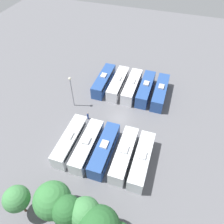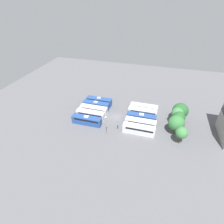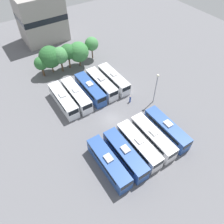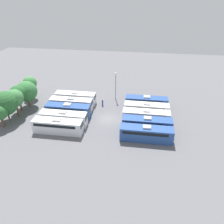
{
  "view_description": "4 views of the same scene",
  "coord_description": "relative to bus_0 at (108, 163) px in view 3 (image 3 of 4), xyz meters",
  "views": [
    {
      "loc": [
        -8.01,
        29.95,
        34.2
      ],
      "look_at": [
        1.78,
        -0.02,
        1.48
      ],
      "focal_mm": 35.0,
      "sensor_mm": 36.0,
      "label": 1
    },
    {
      "loc": [
        52.22,
        13.09,
        39.55
      ],
      "look_at": [
        1.04,
        -1.49,
        2.73
      ],
      "focal_mm": 28.0,
      "sensor_mm": 36.0,
      "label": 2
    },
    {
      "loc": [
        -16.81,
        -25.77,
        35.11
      ],
      "look_at": [
        -0.01,
        -0.18,
        2.37
      ],
      "focal_mm": 35.0,
      "sensor_mm": 36.0,
      "label": 3
    },
    {
      "loc": [
        -43.22,
        -7.52,
        27.78
      ],
      "look_at": [
        -0.21,
        -1.37,
        2.2
      ],
      "focal_mm": 35.0,
      "sensor_mm": 36.0,
      "label": 4
    }
  ],
  "objects": [
    {
      "name": "tree_2",
      "position": [
        5.21,
        30.69,
        3.15
      ],
      "size": [
        4.18,
        4.18,
        6.91
      ],
      "color": "brown",
      "rests_on": "ground_plane"
    },
    {
      "name": "light_pole",
      "position": [
        17.67,
        8.54,
        3.61
      ],
      "size": [
        0.6,
        0.6,
        7.75
      ],
      "color": "gray",
      "rests_on": "ground_plane"
    },
    {
      "name": "depot_building",
      "position": [
        7.92,
        49.46,
        5.21
      ],
      "size": [
        13.0,
        9.81,
        13.58
      ],
      "color": "gray",
      "rests_on": "ground_plane"
    },
    {
      "name": "bus_2",
      "position": [
        6.64,
        0.09,
        0.0
      ],
      "size": [
        2.62,
        10.69,
        3.37
      ],
      "color": "silver",
      "rests_on": "ground_plane"
    },
    {
      "name": "tree_4",
      "position": [
        10.23,
        30.36,
        2.61
      ],
      "size": [
        5.27,
        5.27,
        6.9
      ],
      "color": "brown",
      "rests_on": "ground_plane"
    },
    {
      "name": "bus_3",
      "position": [
        10.02,
        0.07,
        0.0
      ],
      "size": [
        2.62,
        10.69,
        3.37
      ],
      "color": "silver",
      "rests_on": "ground_plane"
    },
    {
      "name": "bus_0",
      "position": [
        0.0,
        0.0,
        0.0
      ],
      "size": [
        2.62,
        10.69,
        3.37
      ],
      "color": "#284C93",
      "rests_on": "ground_plane"
    },
    {
      "name": "tree_0",
      "position": [
        0.3,
        31.62,
        2.07
      ],
      "size": [
        3.38,
        3.38,
        5.46
      ],
      "color": "brown",
      "rests_on": "ground_plane"
    },
    {
      "name": "bus_5",
      "position": [
        0.09,
        18.75,
        0.0
      ],
      "size": [
        2.62,
        10.69,
        3.37
      ],
      "color": "silver",
      "rests_on": "ground_plane"
    },
    {
      "name": "ground_plane",
      "position": [
        6.73,
        9.3,
        -1.65
      ],
      "size": [
        120.06,
        120.06,
        0.0
      ],
      "primitive_type": "plane",
      "color": "slate"
    },
    {
      "name": "tree_3",
      "position": [
        7.56,
        31.12,
        3.16
      ],
      "size": [
        4.02,
        4.02,
        6.85
      ],
      "color": "brown",
      "rests_on": "ground_plane"
    },
    {
      "name": "bus_6",
      "position": [
        3.25,
        18.59,
        0.0
      ],
      "size": [
        2.62,
        10.69,
        3.37
      ],
      "color": "silver",
      "rests_on": "ground_plane"
    },
    {
      "name": "worker_person",
      "position": [
        13.15,
        11.39,
        -0.82
      ],
      "size": [
        0.36,
        0.36,
        1.79
      ],
      "color": "navy",
      "rests_on": "ground_plane"
    },
    {
      "name": "bus_7",
      "position": [
        6.86,
        18.68,
        0.0
      ],
      "size": [
        2.62,
        10.69,
        3.37
      ],
      "color": "#284C93",
      "rests_on": "ground_plane"
    },
    {
      "name": "bus_1",
      "position": [
        3.42,
        -0.11,
        0.0
      ],
      "size": [
        2.62,
        10.69,
        3.37
      ],
      "color": "#284C93",
      "rests_on": "ground_plane"
    },
    {
      "name": "tree_5",
      "position": [
        14.94,
        31.77,
        2.79
      ],
      "size": [
        3.7,
        3.7,
        6.32
      ],
      "color": "brown",
      "rests_on": "ground_plane"
    },
    {
      "name": "tree_1",
      "position": [
        2.9,
        31.74,
        2.94
      ],
      "size": [
        5.55,
        5.55,
        7.38
      ],
      "color": "brown",
      "rests_on": "ground_plane"
    },
    {
      "name": "bus_9",
      "position": [
        13.51,
        18.76,
        0.0
      ],
      "size": [
        2.62,
        10.69,
        3.37
      ],
      "color": "silver",
      "rests_on": "ground_plane"
    },
    {
      "name": "bus_4",
      "position": [
        13.62,
        0.09,
        0.0
      ],
      "size": [
        2.62,
        10.69,
        3.37
      ],
      "color": "#284C93",
      "rests_on": "ground_plane"
    },
    {
      "name": "bus_8",
      "position": [
        10.1,
        18.87,
        0.0
      ],
      "size": [
        2.62,
        10.69,
        3.37
      ],
      "color": "silver",
      "rests_on": "ground_plane"
    }
  ]
}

